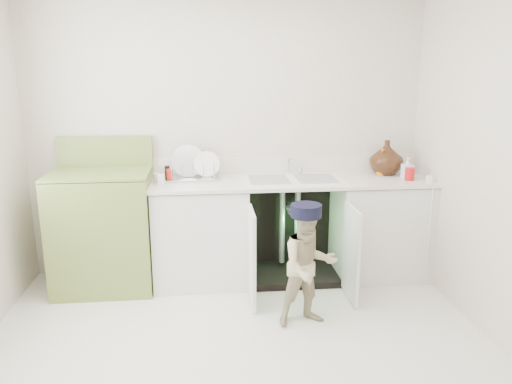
% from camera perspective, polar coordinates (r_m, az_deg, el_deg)
% --- Properties ---
extents(ground, '(3.50, 3.50, 0.00)m').
position_cam_1_polar(ground, '(3.49, -1.88, -17.86)').
color(ground, beige).
rests_on(ground, ground).
extents(room_shell, '(6.00, 5.50, 1.26)m').
position_cam_1_polar(room_shell, '(3.02, -2.07, 2.68)').
color(room_shell, beige).
rests_on(room_shell, ground).
extents(counter_run, '(2.44, 1.02, 1.21)m').
position_cam_1_polar(counter_run, '(4.46, 4.36, -3.94)').
color(counter_run, white).
rests_on(counter_run, ground).
extents(avocado_stove, '(0.81, 0.65, 1.27)m').
position_cam_1_polar(avocado_stove, '(4.43, -16.98, -3.95)').
color(avocado_stove, olive).
rests_on(avocado_stove, ground).
extents(repair_worker, '(0.49, 0.72, 0.91)m').
position_cam_1_polar(repair_worker, '(3.66, 6.03, -8.25)').
color(repair_worker, '#C1B38A').
rests_on(repair_worker, ground).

